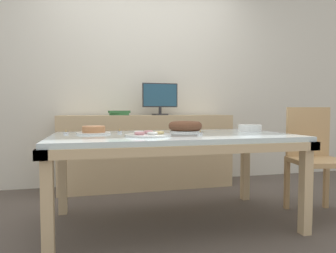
% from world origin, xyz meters
% --- Properties ---
extents(ground_plane, '(12.00, 12.00, 0.00)m').
position_xyz_m(ground_plane, '(0.00, 0.00, 0.00)').
color(ground_plane, '#564C44').
extents(wall_back, '(8.00, 0.10, 2.60)m').
position_xyz_m(wall_back, '(0.00, 1.48, 1.30)').
color(wall_back, silver).
rests_on(wall_back, ground).
extents(dining_table, '(1.89, 1.02, 0.72)m').
position_xyz_m(dining_table, '(0.00, 0.00, 0.65)').
color(dining_table, silver).
rests_on(dining_table, ground).
extents(chair, '(0.49, 0.49, 0.94)m').
position_xyz_m(chair, '(1.28, -0.06, 0.52)').
color(chair, tan).
rests_on(chair, ground).
extents(sideboard, '(2.00, 0.44, 0.86)m').
position_xyz_m(sideboard, '(0.00, 1.18, 0.43)').
color(sideboard, '#D1B284').
rests_on(sideboard, ground).
extents(computer_monitor, '(0.42, 0.20, 0.38)m').
position_xyz_m(computer_monitor, '(0.16, 1.18, 1.05)').
color(computer_monitor, '#262628').
rests_on(computer_monitor, sideboard).
extents(book_stack, '(0.25, 0.17, 0.05)m').
position_xyz_m(book_stack, '(-0.32, 1.18, 0.88)').
color(book_stack, '#2D6638').
rests_on(book_stack, sideboard).
extents(cake_chocolate_round, '(0.27, 0.27, 0.06)m').
position_xyz_m(cake_chocolate_round, '(-0.61, 0.18, 0.75)').
color(cake_chocolate_round, white).
rests_on(cake_chocolate_round, dining_table).
extents(cake_golden_bundt, '(0.30, 0.30, 0.09)m').
position_xyz_m(cake_golden_bundt, '(0.17, 0.20, 0.77)').
color(cake_golden_bundt, white).
rests_on(cake_golden_bundt, dining_table).
extents(pastry_platter, '(0.34, 0.34, 0.04)m').
position_xyz_m(pastry_platter, '(-0.23, -0.14, 0.73)').
color(pastry_platter, white).
rests_on(pastry_platter, dining_table).
extents(plate_stack, '(0.21, 0.21, 0.06)m').
position_xyz_m(plate_stack, '(0.77, 0.17, 0.75)').
color(plate_stack, white).
rests_on(plate_stack, dining_table).
extents(tealight_near_front, '(0.04, 0.04, 0.04)m').
position_xyz_m(tealight_near_front, '(-0.40, 0.23, 0.73)').
color(tealight_near_front, silver).
rests_on(tealight_near_front, dining_table).
extents(tealight_near_cakes, '(0.04, 0.04, 0.04)m').
position_xyz_m(tealight_near_cakes, '(0.20, -0.07, 0.73)').
color(tealight_near_cakes, silver).
rests_on(tealight_near_cakes, dining_table).
extents(tealight_centre, '(0.04, 0.04, 0.04)m').
position_xyz_m(tealight_centre, '(-0.83, 0.23, 0.73)').
color(tealight_centre, silver).
rests_on(tealight_centre, dining_table).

